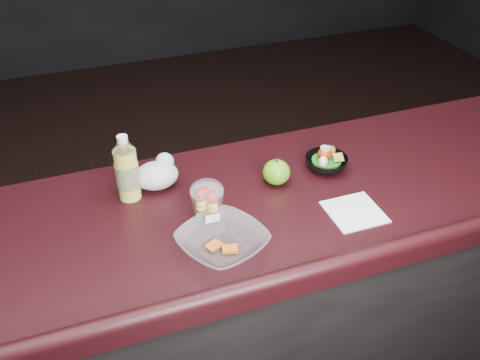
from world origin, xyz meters
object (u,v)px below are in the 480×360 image
at_px(fruit_cup, 207,202).
at_px(takeout_bowl, 222,242).
at_px(lemonade_bottle, 127,172).
at_px(green_apple, 276,172).
at_px(snack_bowl, 326,162).

distance_m(fruit_cup, takeout_bowl, 0.14).
bearing_deg(lemonade_bottle, green_apple, -10.78).
xyz_separation_m(green_apple, takeout_bowl, (-0.27, -0.25, -0.01)).
distance_m(fruit_cup, snack_bowl, 0.48).
bearing_deg(snack_bowl, takeout_bowl, -149.98).
bearing_deg(fruit_cup, lemonade_bottle, 133.90).
relative_size(green_apple, snack_bowl, 0.59).
bearing_deg(green_apple, lemonade_bottle, 169.22).
xyz_separation_m(lemonade_bottle, snack_bowl, (0.65, -0.07, -0.07)).
distance_m(green_apple, takeout_bowl, 0.36).
bearing_deg(green_apple, fruit_cup, -157.06).
height_order(green_apple, takeout_bowl, green_apple).
height_order(fruit_cup, snack_bowl, fruit_cup).
distance_m(fruit_cup, green_apple, 0.29).
relative_size(fruit_cup, green_apple, 1.51).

